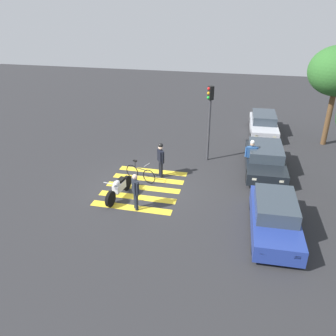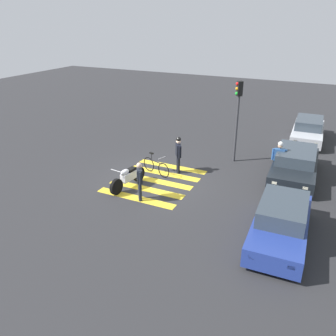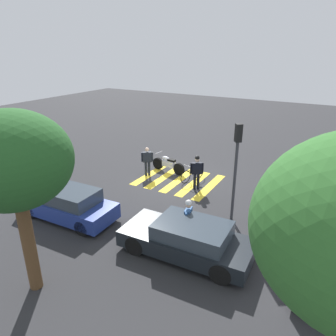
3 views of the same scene
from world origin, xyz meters
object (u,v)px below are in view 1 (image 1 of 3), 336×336
(police_motorcycle, at_px, (119,188))
(officer_by_motorcycle, at_px, (135,190))
(pedestrian_bystander, at_px, (251,154))
(leaning_bicycle, at_px, (140,173))
(traffic_light_pole, at_px, (210,112))
(car_silver_sedan, at_px, (263,124))
(car_black_suv, at_px, (265,159))
(officer_on_foot, at_px, (161,158))
(car_blue_hatchback, at_px, (275,217))

(police_motorcycle, distance_m, officer_by_motorcycle, 1.36)
(pedestrian_bystander, bearing_deg, police_motorcycle, -54.49)
(leaning_bicycle, height_order, traffic_light_pole, traffic_light_pole)
(leaning_bicycle, distance_m, officer_by_motorcycle, 2.63)
(police_motorcycle, bearing_deg, car_silver_sedan, 147.52)
(police_motorcycle, bearing_deg, officer_by_motorcycle, 54.03)
(car_black_suv, bearing_deg, car_silver_sedan, 179.61)
(pedestrian_bystander, xyz_separation_m, traffic_light_pole, (-0.90, -2.32, 1.78))
(leaning_bicycle, height_order, officer_by_motorcycle, officer_by_motorcycle)
(traffic_light_pole, bearing_deg, officer_by_motorcycle, -21.99)
(car_silver_sedan, bearing_deg, police_motorcycle, -32.48)
(car_silver_sedan, bearing_deg, leaning_bicycle, -35.63)
(leaning_bicycle, bearing_deg, officer_on_foot, 125.90)
(pedestrian_bystander, distance_m, traffic_light_pole, 3.06)
(leaning_bicycle, distance_m, pedestrian_bystander, 5.71)
(car_black_suv, bearing_deg, police_motorcycle, -55.50)
(car_black_suv, bearing_deg, pedestrian_bystander, -64.32)
(leaning_bicycle, bearing_deg, car_black_suv, 113.89)
(leaning_bicycle, bearing_deg, traffic_light_pole, 137.80)
(police_motorcycle, distance_m, traffic_light_pole, 6.37)
(officer_by_motorcycle, xyz_separation_m, pedestrian_bystander, (-4.79, 4.62, 0.05))
(officer_on_foot, distance_m, officer_by_motorcycle, 3.15)
(leaning_bicycle, bearing_deg, pedestrian_bystander, 113.64)
(police_motorcycle, distance_m, car_blue_hatchback, 6.68)
(leaning_bicycle, relative_size, car_silver_sedan, 0.37)
(leaning_bicycle, bearing_deg, police_motorcycle, -14.45)
(officer_on_foot, bearing_deg, officer_by_motorcycle, -5.21)
(officer_on_foot, bearing_deg, traffic_light_pole, 141.72)
(police_motorcycle, xyz_separation_m, officer_by_motorcycle, (0.75, 1.04, 0.46))
(officer_on_foot, distance_m, car_blue_hatchback, 6.31)
(car_silver_sedan, xyz_separation_m, traffic_light_pole, (5.14, -3.08, 2.12))
(car_silver_sedan, bearing_deg, officer_on_foot, -33.51)
(officer_on_foot, bearing_deg, police_motorcycle, -28.98)
(officer_by_motorcycle, distance_m, pedestrian_bystander, 6.65)
(police_motorcycle, height_order, pedestrian_bystander, pedestrian_bystander)
(car_silver_sedan, xyz_separation_m, car_blue_hatchback, (11.12, 0.19, 0.00))
(car_silver_sedan, height_order, car_blue_hatchback, car_blue_hatchback)
(traffic_light_pole, bearing_deg, leaning_bicycle, -42.20)
(officer_on_foot, height_order, car_blue_hatchback, officer_on_foot)
(officer_by_motorcycle, xyz_separation_m, car_silver_sedan, (-10.83, 5.38, -0.30))
(police_motorcycle, height_order, car_silver_sedan, car_silver_sedan)
(officer_by_motorcycle, bearing_deg, traffic_light_pole, 158.01)
(police_motorcycle, xyz_separation_m, car_black_suv, (-4.38, 6.37, 0.15))
(car_black_suv, xyz_separation_m, traffic_light_pole, (-0.55, -3.04, 2.13))
(car_silver_sedan, bearing_deg, car_black_suv, -0.39)
(car_blue_hatchback, bearing_deg, officer_on_foot, -123.08)
(police_motorcycle, bearing_deg, car_blue_hatchback, 80.96)
(leaning_bicycle, relative_size, car_black_suv, 0.36)
(traffic_light_pole, bearing_deg, pedestrian_bystander, 68.92)
(car_black_suv, xyz_separation_m, car_blue_hatchback, (5.43, 0.22, 0.02))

